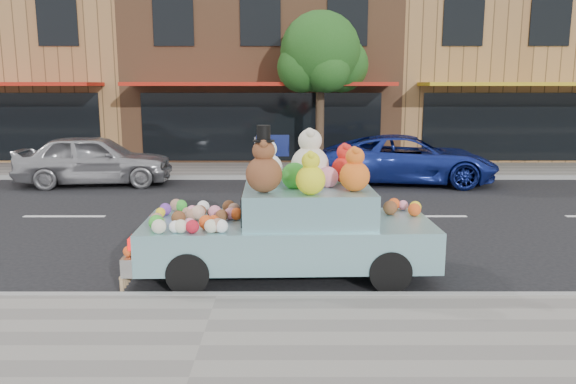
{
  "coord_description": "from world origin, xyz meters",
  "views": [
    {
      "loc": [
        0.94,
        -12.08,
        2.85
      ],
      "look_at": [
        0.95,
        -3.67,
        1.25
      ],
      "focal_mm": 35.0,
      "sensor_mm": 36.0,
      "label": 1
    }
  ],
  "objects_px": {
    "street_tree": "(321,59)",
    "art_car": "(289,223)",
    "car_silver": "(95,160)",
    "car_blue": "(408,159)"
  },
  "relations": [
    {
      "from": "street_tree",
      "to": "car_blue",
      "type": "bearing_deg",
      "value": -41.24
    },
    {
      "from": "car_silver",
      "to": "art_car",
      "type": "xyz_separation_m",
      "value": [
        5.6,
        -7.9,
        0.06
      ]
    },
    {
      "from": "street_tree",
      "to": "car_silver",
      "type": "height_order",
      "value": "street_tree"
    },
    {
      "from": "car_silver",
      "to": "street_tree",
      "type": "bearing_deg",
      "value": -75.23
    },
    {
      "from": "art_car",
      "to": "car_silver",
      "type": "bearing_deg",
      "value": 123.73
    },
    {
      "from": "street_tree",
      "to": "art_car",
      "type": "height_order",
      "value": "street_tree"
    },
    {
      "from": "car_blue",
      "to": "art_car",
      "type": "xyz_separation_m",
      "value": [
        -3.54,
        -8.24,
        0.09
      ]
    },
    {
      "from": "street_tree",
      "to": "car_blue",
      "type": "xyz_separation_m",
      "value": [
        2.48,
        -2.17,
        -2.98
      ]
    },
    {
      "from": "street_tree",
      "to": "art_car",
      "type": "xyz_separation_m",
      "value": [
        -1.06,
        -10.41,
        -2.89
      ]
    },
    {
      "from": "car_blue",
      "to": "street_tree",
      "type": "bearing_deg",
      "value": 56.98
    }
  ]
}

